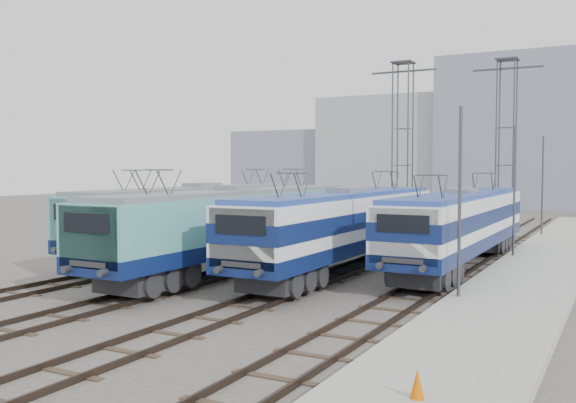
# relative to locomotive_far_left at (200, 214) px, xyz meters

# --- Properties ---
(ground) EXTENTS (160.00, 160.00, 0.00)m
(ground) POSITION_rel_locomotive_far_left_xyz_m (6.75, -7.79, -2.31)
(ground) COLOR #514C47
(platform) EXTENTS (4.00, 70.00, 0.30)m
(platform) POSITION_rel_locomotive_far_left_xyz_m (16.95, 0.21, -2.16)
(platform) COLOR #9E9E99
(platform) RESTS_ON ground
(locomotive_far_left) EXTENTS (2.94, 18.60, 3.50)m
(locomotive_far_left) POSITION_rel_locomotive_far_left_xyz_m (0.00, 0.00, 0.00)
(locomotive_far_left) COLOR #0D1C4F
(locomotive_far_left) RESTS_ON ground
(locomotive_center_left) EXTENTS (2.96, 18.73, 3.53)m
(locomotive_center_left) POSITION_rel_locomotive_far_left_xyz_m (4.50, -3.51, 0.02)
(locomotive_center_left) COLOR #0D1C4F
(locomotive_center_left) RESTS_ON ground
(locomotive_center_right) EXTENTS (2.88, 18.22, 3.43)m
(locomotive_center_right) POSITION_rel_locomotive_far_left_xyz_m (9.00, -1.18, 0.01)
(locomotive_center_right) COLOR #0D1C4F
(locomotive_center_right) RESTS_ON ground
(locomotive_far_right) EXTENTS (2.82, 17.85, 3.36)m
(locomotive_far_right) POSITION_rel_locomotive_far_left_xyz_m (13.50, 2.31, -0.03)
(locomotive_far_right) COLOR #0D1C4F
(locomotive_far_right) RESTS_ON ground
(catenary_tower_west) EXTENTS (4.50, 1.20, 12.00)m
(catenary_tower_west) POSITION_rel_locomotive_far_left_xyz_m (6.75, 14.21, 4.33)
(catenary_tower_west) COLOR #3F4247
(catenary_tower_west) RESTS_ON ground
(catenary_tower_east) EXTENTS (4.50, 1.20, 12.00)m
(catenary_tower_east) POSITION_rel_locomotive_far_left_xyz_m (13.25, 16.21, 4.33)
(catenary_tower_east) COLOR #3F4247
(catenary_tower_east) RESTS_ON ground
(mast_front) EXTENTS (0.12, 0.12, 7.00)m
(mast_front) POSITION_rel_locomotive_far_left_xyz_m (15.35, -5.79, 1.19)
(mast_front) COLOR #3F4247
(mast_front) RESTS_ON ground
(mast_mid) EXTENTS (0.12, 0.12, 7.00)m
(mast_mid) POSITION_rel_locomotive_far_left_xyz_m (15.35, 6.21, 1.19)
(mast_mid) COLOR #3F4247
(mast_mid) RESTS_ON ground
(mast_rear) EXTENTS (0.12, 0.12, 7.00)m
(mast_rear) POSITION_rel_locomotive_far_left_xyz_m (15.35, 18.21, 1.19)
(mast_rear) COLOR #3F4247
(mast_rear) RESTS_ON ground
(safety_cone) EXTENTS (0.29, 0.29, 0.60)m
(safety_cone) POSITION_rel_locomotive_far_left_xyz_m (17.01, -16.28, -1.71)
(safety_cone) COLOR #D25E00
(safety_cone) RESTS_ON platform
(building_west) EXTENTS (18.00, 12.00, 14.00)m
(building_west) POSITION_rel_locomotive_far_left_xyz_m (-7.25, 54.21, 4.69)
(building_west) COLOR #99A1AA
(building_west) RESTS_ON ground
(building_center) EXTENTS (22.00, 14.00, 18.00)m
(building_center) POSITION_rel_locomotive_far_left_xyz_m (10.75, 54.21, 6.69)
(building_center) COLOR gray
(building_center) RESTS_ON ground
(building_far_west) EXTENTS (14.00, 10.00, 10.00)m
(building_far_west) POSITION_rel_locomotive_far_left_xyz_m (-23.25, 54.21, 2.69)
(building_far_west) COLOR gray
(building_far_west) RESTS_ON ground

